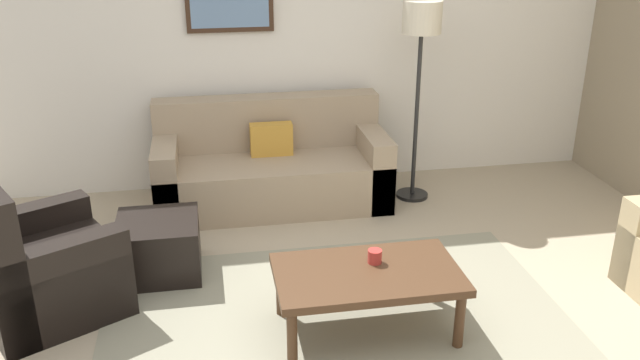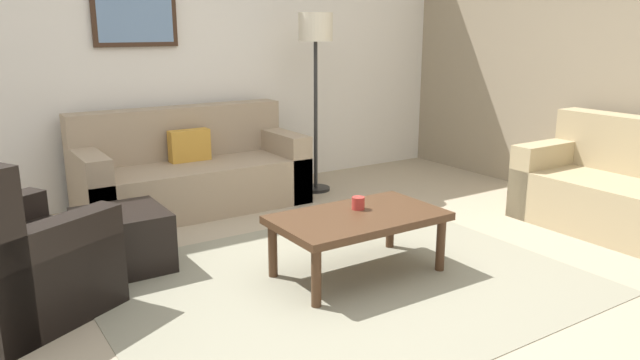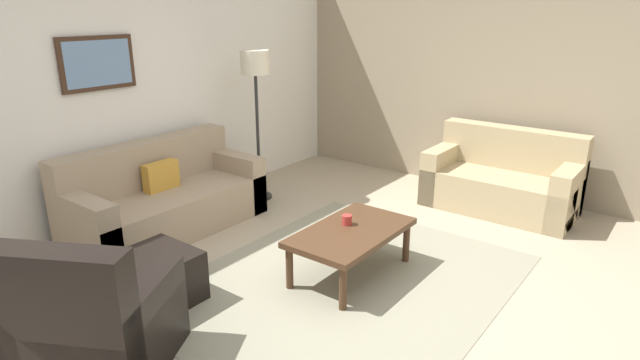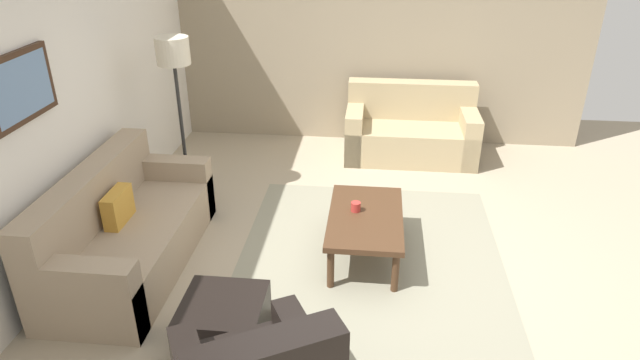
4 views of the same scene
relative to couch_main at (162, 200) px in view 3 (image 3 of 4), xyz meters
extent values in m
plane|color=tan|center=(0.19, -2.12, -0.30)|extent=(8.00, 8.00, 0.00)
cube|color=silver|center=(0.19, 0.48, 1.10)|extent=(6.00, 0.12, 2.80)
cube|color=gray|center=(3.19, -2.12, 1.10)|extent=(0.12, 5.20, 2.80)
cube|color=gray|center=(0.19, -2.12, -0.30)|extent=(2.90, 2.32, 0.01)
cube|color=gray|center=(0.00, -0.10, -0.09)|extent=(1.96, 0.86, 0.42)
cube|color=gray|center=(0.00, 0.21, 0.14)|extent=(1.96, 0.24, 0.88)
cube|color=gray|center=(-0.88, -0.10, 0.01)|extent=(0.20, 0.86, 0.62)
cube|color=gray|center=(0.88, -0.10, 0.01)|extent=(0.20, 0.86, 0.62)
cube|color=gold|center=(0.01, -0.01, 0.26)|extent=(0.36, 0.12, 0.28)
cube|color=tan|center=(2.58, -2.55, -0.09)|extent=(0.83, 1.57, 0.42)
cube|color=tan|center=(2.87, -2.55, 0.14)|extent=(0.24, 1.57, 0.88)
cube|color=tan|center=(2.58, -1.86, 0.01)|extent=(0.83, 0.20, 0.62)
cube|color=tan|center=(2.58, -3.23, 0.01)|extent=(0.83, 0.20, 0.62)
cube|color=black|center=(-1.57, -1.49, -0.08)|extent=(1.09, 1.09, 0.44)
cube|color=black|center=(-1.83, -1.63, 0.18)|extent=(0.56, 0.80, 0.95)
cube|color=black|center=(-1.42, -1.77, 0.00)|extent=(0.78, 0.52, 0.60)
cube|color=black|center=(-1.72, -1.21, 0.00)|extent=(0.78, 0.52, 0.60)
cube|color=black|center=(-0.91, -1.13, -0.10)|extent=(0.56, 0.56, 0.40)
cylinder|color=#472D1C|center=(-0.14, -2.32, -0.12)|extent=(0.06, 0.06, 0.36)
cylinder|color=#472D1C|center=(0.84, -2.32, -0.12)|extent=(0.06, 0.06, 0.36)
cylinder|color=#472D1C|center=(-0.14, -1.80, -0.12)|extent=(0.06, 0.06, 0.36)
cylinder|color=#472D1C|center=(0.84, -1.80, -0.12)|extent=(0.06, 0.06, 0.36)
cube|color=#472D1C|center=(0.35, -2.06, 0.09)|extent=(1.10, 0.64, 0.05)
cylinder|color=#B2332D|center=(0.42, -1.97, 0.15)|extent=(0.09, 0.09, 0.08)
cylinder|color=black|center=(1.24, -0.17, -0.28)|extent=(0.28, 0.28, 0.03)
cylinder|color=#262626|center=(1.24, -0.17, 0.43)|extent=(0.04, 0.04, 1.45)
cylinder|color=beige|center=(1.24, -0.17, 1.28)|extent=(0.32, 0.32, 0.26)
cube|color=#382316|center=(-0.27, 0.40, 1.36)|extent=(0.74, 0.04, 0.50)
cube|color=#6787AF|center=(-0.27, 0.38, 1.36)|extent=(0.66, 0.01, 0.42)
camera|label=1|loc=(-0.53, -5.37, 2.09)|focal=37.25mm
camera|label=2|loc=(-1.85, -4.99, 1.28)|focal=33.46mm
camera|label=3|loc=(-2.95, -4.24, 1.87)|focal=29.19mm
camera|label=4|loc=(-3.79, -2.10, 2.50)|focal=30.85mm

